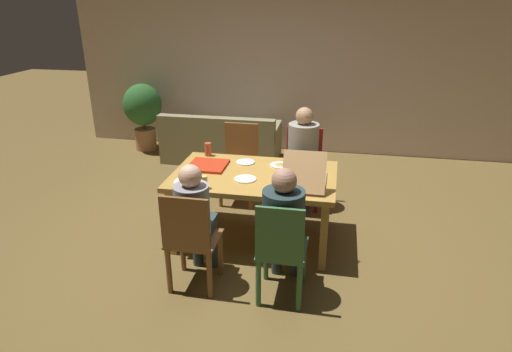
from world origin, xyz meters
TOP-DOWN VIEW (x-y plane):
  - ground_plane at (0.00, 0.00)m, footprint 20.00×20.00m
  - back_wall at (0.00, 3.05)m, footprint 7.10×0.12m
  - dining_table at (0.00, 0.00)m, footprint 1.64×1.04m
  - chair_0 at (-0.36, -0.95)m, footprint 0.43×0.42m
  - person_0 at (-0.36, -0.81)m, footprint 0.30×0.49m
  - chair_1 at (0.41, -0.97)m, footprint 0.40×0.44m
  - person_1 at (0.41, -0.83)m, footprint 0.35×0.53m
  - chair_2 at (0.41, 1.00)m, footprint 0.46×0.41m
  - person_2 at (0.41, 0.87)m, footprint 0.36×0.52m
  - chair_3 at (-0.36, 0.94)m, footprint 0.44×0.41m
  - pizza_box_0 at (0.52, -0.10)m, footprint 0.39×0.60m
  - pizza_box_1 at (-0.52, 0.11)m, footprint 0.39×0.39m
  - plate_0 at (-0.06, -0.16)m, footprint 0.22×0.22m
  - plate_1 at (0.22, 0.28)m, footprint 0.21×0.21m
  - plate_2 at (-0.60, -0.33)m, footprint 0.25×0.25m
  - plate_3 at (-0.15, 0.30)m, footprint 0.20×0.20m
  - drinking_glass_0 at (-0.61, 0.44)m, footprint 0.08×0.08m
  - drinking_glass_1 at (-0.39, -0.44)m, footprint 0.07×0.07m
  - couch at (-0.97, 2.29)m, footprint 1.77×0.84m
  - potted_plant at (-2.36, 2.56)m, footprint 0.62×0.62m

SIDE VIEW (x-z plane):
  - ground_plane at x=0.00m, z-range 0.00..0.00m
  - couch at x=-0.97m, z-range -0.11..0.65m
  - chair_1 at x=0.41m, z-range 0.02..0.96m
  - chair_0 at x=-0.36m, z-range 0.02..0.96m
  - chair_2 at x=0.41m, z-range 0.05..0.98m
  - chair_3 at x=-0.36m, z-range 0.03..1.00m
  - dining_table at x=0.00m, z-range 0.30..1.04m
  - person_0 at x=-0.36m, z-range 0.10..1.24m
  - potted_plant at x=-2.36m, z-range 0.13..1.23m
  - person_1 at x=0.41m, z-range 0.11..1.28m
  - person_2 at x=0.41m, z-range 0.11..1.34m
  - plate_0 at x=-0.06m, z-range 0.75..0.76m
  - plate_3 at x=-0.15m, z-range 0.75..0.76m
  - plate_1 at x=0.22m, z-range 0.74..0.77m
  - plate_2 at x=-0.60m, z-range 0.74..0.77m
  - pizza_box_1 at x=-0.52m, z-range 0.75..0.77m
  - pizza_box_0 at x=0.52m, z-range 0.62..0.98m
  - drinking_glass_1 at x=-0.39m, z-range 0.75..0.87m
  - drinking_glass_0 at x=-0.61m, z-range 0.75..0.89m
  - back_wall at x=0.00m, z-range 0.00..2.82m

